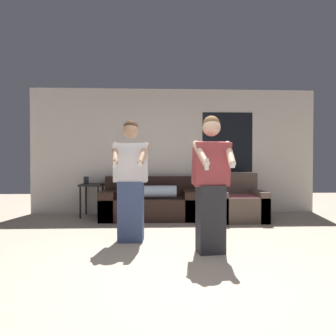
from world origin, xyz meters
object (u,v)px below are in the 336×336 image
(side_table, at_px, (92,189))
(person_right, at_px, (211,184))
(armchair, at_px, (237,204))
(couch, at_px, (150,203))
(person_left, at_px, (131,181))

(side_table, relative_size, person_right, 0.49)
(armchair, distance_m, side_table, 2.94)
(armchair, distance_m, person_right, 2.14)
(couch, xyz_separation_m, armchair, (1.69, -0.22, 0.01))
(person_left, xyz_separation_m, person_right, (1.02, -0.51, -0.01))
(armchair, bearing_deg, side_table, 172.14)
(person_right, bearing_deg, side_table, 131.44)
(side_table, bearing_deg, person_left, -60.76)
(couch, height_order, person_left, person_left)
(person_left, distance_m, person_right, 1.14)
(side_table, relative_size, person_left, 0.49)
(couch, height_order, armchair, armchair)
(couch, relative_size, person_right, 1.12)
(person_left, bearing_deg, person_right, -26.61)
(armchair, bearing_deg, couch, 172.76)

